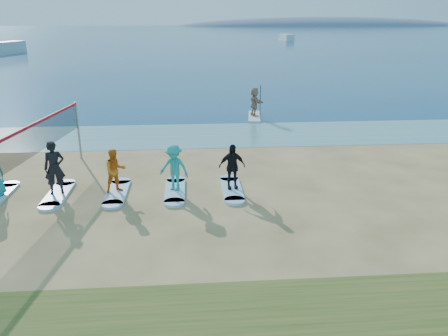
{
  "coord_description": "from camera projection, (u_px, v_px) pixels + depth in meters",
  "views": [
    {
      "loc": [
        -0.07,
        -11.76,
        5.89
      ],
      "look_at": [
        1.01,
        2.0,
        1.1
      ],
      "focal_mm": 35.0,
      "sensor_mm": 36.0,
      "label": 1
    }
  ],
  "objects": [
    {
      "name": "ground",
      "position": [
        196.0,
        226.0,
        13.01
      ],
      "size": [
        600.0,
        600.0,
        0.0
      ],
      "primitive_type": "plane",
      "color": "tan",
      "rests_on": "ground"
    },
    {
      "name": "shallow_water",
      "position": [
        192.0,
        135.0,
        22.9
      ],
      "size": [
        600.0,
        600.0,
        0.0
      ],
      "primitive_type": "plane",
      "color": "teal",
      "rests_on": "ground"
    },
    {
      "name": "ocean",
      "position": [
        188.0,
        33.0,
        163.69
      ],
      "size": [
        600.0,
        600.0,
        0.0
      ],
      "primitive_type": "plane",
      "color": "navy",
      "rests_on": "ground"
    },
    {
      "name": "island_ridge",
      "position": [
        325.0,
        26.0,
        302.57
      ],
      "size": [
        220.0,
        56.0,
        18.0
      ],
      "primitive_type": "ellipsoid",
      "color": "slate",
      "rests_on": "ground"
    },
    {
      "name": "volleyball_net",
      "position": [
        25.0,
        145.0,
        14.34
      ],
      "size": [
        1.32,
        9.01,
        2.5
      ],
      "rotation": [
        0.0,
        0.0,
        -0.14
      ],
      "color": "gray",
      "rests_on": "ground"
    },
    {
      "name": "paddleboard",
      "position": [
        254.0,
        117.0,
        26.96
      ],
      "size": [
        1.1,
        3.07,
        0.12
      ],
      "primitive_type": "cube",
      "rotation": [
        0.0,
        0.0,
        -0.14
      ],
      "color": "silver",
      "rests_on": "ground"
    },
    {
      "name": "paddleboarder",
      "position": [
        255.0,
        102.0,
        26.66
      ],
      "size": [
        0.88,
        1.68,
        1.73
      ],
      "primitive_type": "imported",
      "rotation": [
        0.0,
        0.0,
        1.81
      ],
      "color": "tan",
      "rests_on": "paddleboard"
    },
    {
      "name": "boat_offshore_a",
      "position": [
        7.0,
        54.0,
        72.7
      ],
      "size": [
        4.15,
        8.36,
        2.0
      ],
      "primitive_type": "cube",
      "rotation": [
        0.0,
        0.0,
        -0.24
      ],
      "color": "silver",
      "rests_on": "ground"
    },
    {
      "name": "boat_offshore_b",
      "position": [
        286.0,
        41.0,
        113.79
      ],
      "size": [
        3.15,
        5.83,
        1.6
      ],
      "primitive_type": "cube",
      "rotation": [
        0.0,
        0.0,
        0.18
      ],
      "color": "silver",
      "rests_on": "ground"
    },
    {
      "name": "surfboard_1",
      "position": [
        58.0,
        194.0,
        15.19
      ],
      "size": [
        0.7,
        2.2,
        0.09
      ],
      "primitive_type": "cube",
      "color": "#A4D8FF",
      "rests_on": "ground"
    },
    {
      "name": "student_1",
      "position": [
        54.0,
        168.0,
        14.88
      ],
      "size": [
        0.77,
        0.61,
        1.85
      ],
      "primitive_type": "imported",
      "rotation": [
        0.0,
        0.0,
        0.27
      ],
      "color": "black",
      "rests_on": "surfboard_1"
    },
    {
      "name": "surfboard_2",
      "position": [
        117.0,
        192.0,
        15.34
      ],
      "size": [
        0.7,
        2.2,
        0.09
      ],
      "primitive_type": "cube",
      "color": "#A4D8FF",
      "rests_on": "ground"
    },
    {
      "name": "student_2",
      "position": [
        115.0,
        171.0,
        15.08
      ],
      "size": [
        0.92,
        0.84,
        1.54
      ],
      "primitive_type": "imported",
      "rotation": [
        0.0,
        0.0,
        0.43
      ],
      "color": "orange",
      "rests_on": "surfboard_2"
    },
    {
      "name": "surfboard_3",
      "position": [
        175.0,
        191.0,
        15.5
      ],
      "size": [
        0.7,
        2.2,
        0.09
      ],
      "primitive_type": "cube",
      "color": "#A4D8FF",
      "rests_on": "ground"
    },
    {
      "name": "student_3",
      "position": [
        174.0,
        168.0,
        15.21
      ],
      "size": [
        1.22,
        0.98,
        1.65
      ],
      "primitive_type": "imported",
      "rotation": [
        0.0,
        0.0,
        -0.4
      ],
      "color": "teal",
      "rests_on": "surfboard_3"
    },
    {
      "name": "surfboard_4",
      "position": [
        232.0,
        189.0,
        15.65
      ],
      "size": [
        0.7,
        2.2,
        0.09
      ],
      "primitive_type": "cube",
      "color": "#A4D8FF",
      "rests_on": "ground"
    },
    {
      "name": "student_4",
      "position": [
        232.0,
        167.0,
        15.36
      ],
      "size": [
        1.0,
        0.52,
        1.63
      ],
      "primitive_type": "imported",
      "rotation": [
        0.0,
        0.0,
        0.13
      ],
      "color": "black",
      "rests_on": "surfboard_4"
    }
  ]
}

